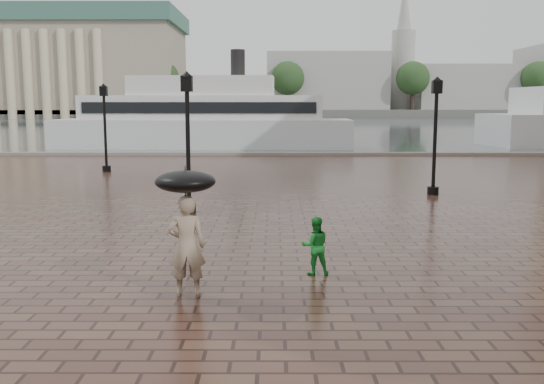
% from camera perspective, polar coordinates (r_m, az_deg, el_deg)
% --- Properties ---
extents(ground, '(300.00, 300.00, 0.00)m').
position_cam_1_polar(ground, '(10.62, 18.25, -11.54)').
color(ground, '#3A211A').
rests_on(ground, ground).
extents(harbour_water, '(240.00, 240.00, 0.00)m').
position_cam_1_polar(harbour_water, '(101.59, 2.04, 6.35)').
color(harbour_water, '#475357').
rests_on(harbour_water, ground).
extents(quay_edge, '(80.00, 0.60, 0.30)m').
position_cam_1_polar(quay_edge, '(41.75, 4.64, 3.47)').
color(quay_edge, slate).
rests_on(quay_edge, ground).
extents(far_shore, '(300.00, 60.00, 2.00)m').
position_cam_1_polar(far_shore, '(169.53, 1.31, 7.49)').
color(far_shore, '#4C4C47').
rests_on(far_shore, ground).
extents(museum, '(57.00, 32.50, 26.00)m').
position_cam_1_polar(museum, '(162.88, -18.72, 11.57)').
color(museum, gray).
rests_on(museum, ground).
extents(distant_skyline, '(102.50, 22.00, 33.00)m').
position_cam_1_polar(distant_skyline, '(167.65, 18.33, 9.96)').
color(distant_skyline, '#A19F98').
rests_on(distant_skyline, ground).
extents(far_trees, '(188.00, 8.00, 13.50)m').
position_cam_1_polar(far_trees, '(147.63, 1.48, 10.63)').
color(far_trees, '#2D2119').
rests_on(far_trees, ground).
extents(street_lamps, '(15.44, 12.44, 4.40)m').
position_cam_1_polar(street_lamps, '(24.90, -3.90, 5.55)').
color(street_lamps, black).
rests_on(street_lamps, ground).
extents(adult_pedestrian, '(0.72, 0.51, 1.89)m').
position_cam_1_polar(adult_pedestrian, '(11.26, -8.03, -5.03)').
color(adult_pedestrian, gray).
rests_on(adult_pedestrian, ground).
extents(child_pedestrian, '(0.64, 0.52, 1.21)m').
position_cam_1_polar(child_pedestrian, '(12.64, 4.09, -5.06)').
color(child_pedestrian, '#1B932F').
rests_on(child_pedestrian, ground).
extents(ferry_near, '(23.67, 6.20, 7.72)m').
position_cam_1_polar(ferry_near, '(49.17, -6.48, 6.88)').
color(ferry_near, silver).
rests_on(ferry_near, ground).
extents(umbrella, '(1.10, 1.10, 1.20)m').
position_cam_1_polar(umbrella, '(11.05, -8.16, 0.98)').
color(umbrella, black).
rests_on(umbrella, ground).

